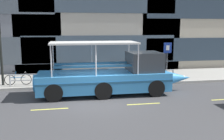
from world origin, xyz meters
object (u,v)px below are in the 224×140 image
object	(u,v)px
leaned_bicycle	(18,79)
duck_tour_boat	(113,76)
pedestrian_near_bow	(148,65)
parking_sign	(167,54)
traffic_light_pole	(0,46)

from	to	relation	value
leaned_bicycle	duck_tour_boat	distance (m)	6.53
pedestrian_near_bow	leaned_bicycle	bearing A→B (deg)	-175.38
leaned_bicycle	parking_sign	bearing A→B (deg)	0.77
traffic_light_pole	pedestrian_near_bow	bearing A→B (deg)	3.45
duck_tour_boat	parking_sign	bearing A→B (deg)	31.28
leaned_bicycle	duck_tour_boat	xyz separation A→B (m)	(5.95, -2.64, 0.50)
parking_sign	duck_tour_boat	xyz separation A→B (m)	(-4.58, -2.78, -0.95)
traffic_light_pole	parking_sign	world-z (taller)	traffic_light_pole
leaned_bicycle	pedestrian_near_bow	size ratio (longest dim) A/B	1.09
traffic_light_pole	leaned_bicycle	size ratio (longest dim) A/B	2.44
duck_tour_boat	pedestrian_near_bow	distance (m)	4.76
traffic_light_pole	leaned_bicycle	world-z (taller)	traffic_light_pole
traffic_light_pole	parking_sign	size ratio (longest dim) A/B	1.58
parking_sign	pedestrian_near_bow	distance (m)	1.63
parking_sign	duck_tour_boat	bearing A→B (deg)	-148.72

